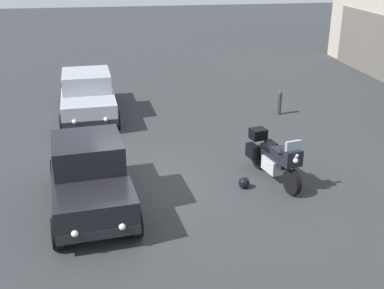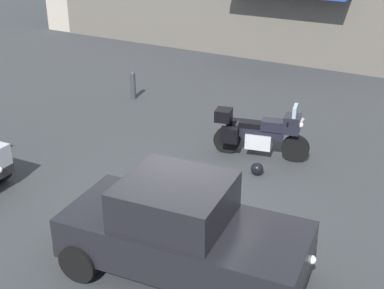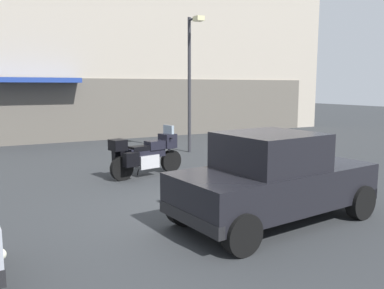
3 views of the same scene
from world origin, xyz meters
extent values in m
plane|color=#2D3033|center=(0.00, 0.00, 0.00)|extent=(80.00, 80.00, 0.00)
cylinder|color=black|center=(1.00, 3.40, 0.32)|extent=(0.66, 0.28, 0.64)
cylinder|color=black|center=(-0.58, 3.05, 0.32)|extent=(0.66, 0.28, 0.64)
cylinder|color=#B7B7BC|center=(0.98, 3.40, 0.75)|extent=(0.33, 0.14, 0.68)
cube|color=#B7B7BC|center=(0.17, 3.22, 0.42)|extent=(0.67, 0.52, 0.36)
cube|color=black|center=(0.17, 3.22, 0.66)|extent=(1.13, 0.51, 0.28)
cube|color=black|center=(0.47, 3.28, 0.84)|extent=(0.58, 0.45, 0.24)
cube|color=black|center=(-0.02, 3.17, 0.80)|extent=(0.61, 0.42, 0.12)
cube|color=black|center=(0.89, 3.38, 0.92)|extent=(0.45, 0.51, 0.40)
cube|color=#8C9EAD|center=(0.93, 3.39, 1.22)|extent=(0.17, 0.41, 0.28)
sphere|color=#EAEACC|center=(1.06, 3.42, 0.92)|extent=(0.14, 0.14, 0.14)
cylinder|color=black|center=(0.81, 3.36, 1.02)|extent=(0.17, 0.61, 0.04)
cylinder|color=#B7B7BC|center=(-0.45, 3.28, 0.30)|extent=(0.56, 0.21, 0.09)
cube|color=black|center=(-0.52, 3.35, 0.58)|extent=(0.43, 0.28, 0.36)
cube|color=black|center=(-0.40, 2.80, 0.58)|extent=(0.43, 0.28, 0.36)
cube|color=black|center=(-0.67, 3.03, 0.95)|extent=(0.44, 0.47, 0.28)
cylinder|color=black|center=(-0.01, 3.36, 0.15)|extent=(0.05, 0.13, 0.29)
sphere|color=black|center=(0.51, 2.35, 0.14)|extent=(0.28, 0.28, 0.28)
cube|color=black|center=(0.85, -1.35, 0.66)|extent=(3.95, 2.04, 0.68)
cube|color=black|center=(0.70, -1.37, 1.32)|extent=(1.75, 1.67, 0.64)
cube|color=#8C9EAD|center=(1.45, -1.29, 1.32)|extent=(0.21, 1.39, 0.54)
cube|color=#8C9EAD|center=(-0.04, -1.45, 1.32)|extent=(0.21, 1.39, 0.51)
cube|color=black|center=(2.69, -1.16, 0.42)|extent=(0.30, 1.64, 0.20)
cube|color=black|center=(-0.99, -1.55, 0.42)|extent=(0.30, 1.64, 0.20)
cylinder|color=black|center=(2.21, -0.42, 0.32)|extent=(0.66, 0.29, 0.64)
cylinder|color=black|center=(2.38, -1.97, 0.32)|extent=(0.66, 0.29, 0.64)
cylinder|color=black|center=(-0.67, -0.73, 0.32)|extent=(0.66, 0.29, 0.64)
cylinder|color=black|center=(-0.50, -2.29, 0.32)|extent=(0.66, 0.29, 0.64)
sphere|color=silver|center=(2.69, -0.70, 0.54)|extent=(0.14, 0.14, 0.14)
sphere|color=silver|center=(2.79, -1.60, 0.54)|extent=(0.14, 0.14, 0.14)
cube|color=#9EA3AD|center=(-5.93, -1.65, 0.64)|extent=(4.60, 2.04, 0.64)
cube|color=#9EA3AD|center=(-5.88, -1.65, 1.26)|extent=(2.00, 1.74, 0.60)
cube|color=#8C9EAD|center=(-4.98, -1.59, 1.26)|extent=(0.15, 1.50, 0.51)
cube|color=#8C9EAD|center=(-6.77, -1.70, 1.26)|extent=(0.15, 1.50, 0.48)
cube|color=black|center=(-3.73, -1.51, 0.42)|extent=(0.23, 1.76, 0.20)
cube|color=black|center=(-8.12, -1.79, 0.42)|extent=(0.23, 1.76, 0.20)
cylinder|color=black|center=(-4.18, -0.70, 0.32)|extent=(0.65, 0.26, 0.64)
cylinder|color=black|center=(-4.08, -2.37, 0.32)|extent=(0.65, 0.26, 0.64)
cylinder|color=black|center=(-7.78, -0.93, 0.32)|extent=(0.65, 0.26, 0.64)
cylinder|color=black|center=(-7.67, -2.60, 0.32)|extent=(0.65, 0.26, 0.64)
sphere|color=silver|center=(-3.71, -1.02, 0.54)|extent=(0.14, 0.14, 0.14)
sphere|color=silver|center=(-3.65, -1.99, 0.54)|extent=(0.14, 0.14, 0.14)
cylinder|color=#333338|center=(-4.80, 5.08, 0.39)|extent=(0.16, 0.16, 0.78)
sphere|color=#333338|center=(-4.80, 5.08, 0.78)|extent=(0.16, 0.16, 0.16)
camera|label=1|loc=(10.76, -0.67, 5.56)|focal=44.67mm
camera|label=2|loc=(4.25, -7.02, 5.33)|focal=47.80mm
camera|label=3|loc=(-3.73, -6.83, 2.44)|focal=37.32mm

